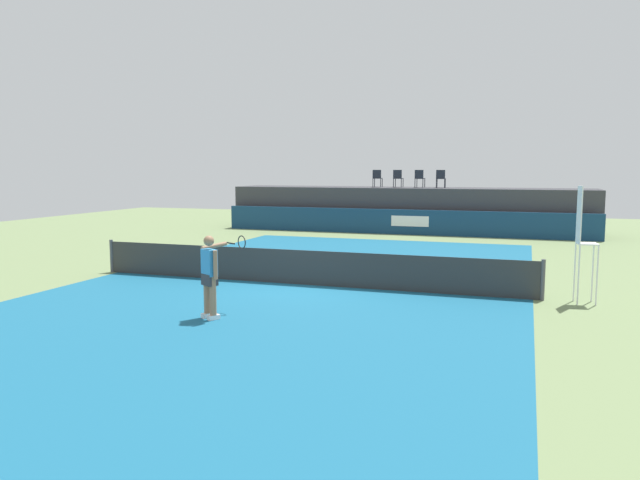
{
  "coord_description": "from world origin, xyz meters",
  "views": [
    {
      "loc": [
        5.79,
        -15.31,
        3.16
      ],
      "look_at": [
        -0.14,
        2.0,
        1.0
      ],
      "focal_mm": 34.1,
      "sensor_mm": 36.0,
      "label": 1
    }
  ],
  "objects_px": {
    "umpire_chair": "(583,236)",
    "tennis_player": "(211,274)",
    "spectator_chair_far_left": "(377,178)",
    "tennis_ball": "(303,283)",
    "spectator_chair_right": "(441,178)",
    "spectator_chair_center": "(420,178)",
    "net_post_far": "(543,280)",
    "net_post_near": "(112,256)",
    "spectator_chair_left": "(398,178)"
  },
  "relations": [
    {
      "from": "spectator_chair_right",
      "to": "tennis_player",
      "type": "distance_m",
      "value": 19.59
    },
    {
      "from": "net_post_near",
      "to": "net_post_far",
      "type": "distance_m",
      "value": 12.4
    },
    {
      "from": "spectator_chair_left",
      "to": "net_post_near",
      "type": "xyz_separation_m",
      "value": [
        -5.7,
        -15.25,
        -2.19
      ]
    },
    {
      "from": "tennis_player",
      "to": "net_post_far",
      "type": "bearing_deg",
      "value": 31.88
    },
    {
      "from": "spectator_chair_far_left",
      "to": "umpire_chair",
      "type": "xyz_separation_m",
      "value": [
        8.63,
        -15.36,
        -1.11
      ]
    },
    {
      "from": "spectator_chair_far_left",
      "to": "tennis_ball",
      "type": "height_order",
      "value": "spectator_chair_far_left"
    },
    {
      "from": "spectator_chair_far_left",
      "to": "tennis_ball",
      "type": "xyz_separation_m",
      "value": [
        1.62,
        -15.29,
        -2.66
      ]
    },
    {
      "from": "spectator_chair_left",
      "to": "spectator_chair_far_left",
      "type": "bearing_deg",
      "value": 175.41
    },
    {
      "from": "spectator_chair_left",
      "to": "spectator_chair_right",
      "type": "bearing_deg",
      "value": -0.09
    },
    {
      "from": "umpire_chair",
      "to": "tennis_ball",
      "type": "height_order",
      "value": "umpire_chair"
    },
    {
      "from": "spectator_chair_far_left",
      "to": "spectator_chair_left",
      "type": "xyz_separation_m",
      "value": [
        1.1,
        -0.09,
        0.0
      ]
    },
    {
      "from": "spectator_chair_far_left",
      "to": "tennis_player",
      "type": "distance_m",
      "value": 19.6
    },
    {
      "from": "spectator_chair_center",
      "to": "tennis_ball",
      "type": "xyz_separation_m",
      "value": [
        -0.58,
        -15.2,
        -2.66
      ]
    },
    {
      "from": "net_post_far",
      "to": "spectator_chair_left",
      "type": "bearing_deg",
      "value": 113.71
    },
    {
      "from": "spectator_chair_right",
      "to": "net_post_near",
      "type": "distance_m",
      "value": 17.29
    },
    {
      "from": "spectator_chair_center",
      "to": "net_post_far",
      "type": "height_order",
      "value": "spectator_chair_center"
    },
    {
      "from": "umpire_chair",
      "to": "net_post_far",
      "type": "height_order",
      "value": "umpire_chair"
    },
    {
      "from": "spectator_chair_far_left",
      "to": "net_post_near",
      "type": "height_order",
      "value": "spectator_chair_far_left"
    },
    {
      "from": "net_post_near",
      "to": "tennis_player",
      "type": "bearing_deg",
      "value": -35.89
    },
    {
      "from": "net_post_near",
      "to": "tennis_player",
      "type": "height_order",
      "value": "tennis_player"
    },
    {
      "from": "spectator_chair_left",
      "to": "tennis_player",
      "type": "xyz_separation_m",
      "value": [
        0.03,
        -19.4,
        -1.73
      ]
    },
    {
      "from": "spectator_chair_far_left",
      "to": "net_post_near",
      "type": "relative_size",
      "value": 0.89
    },
    {
      "from": "spectator_chair_right",
      "to": "spectator_chair_center",
      "type": "bearing_deg",
      "value": 179.61
    },
    {
      "from": "tennis_ball",
      "to": "net_post_near",
      "type": "bearing_deg",
      "value": -179.5
    },
    {
      "from": "umpire_chair",
      "to": "tennis_player",
      "type": "xyz_separation_m",
      "value": [
        -7.5,
        -4.13,
        -0.63
      ]
    },
    {
      "from": "umpire_chair",
      "to": "spectator_chair_center",
      "type": "bearing_deg",
      "value": 112.84
    },
    {
      "from": "umpire_chair",
      "to": "spectator_chair_far_left",
      "type": "bearing_deg",
      "value": 119.32
    },
    {
      "from": "spectator_chair_left",
      "to": "spectator_chair_right",
      "type": "distance_m",
      "value": 2.15
    },
    {
      "from": "tennis_player",
      "to": "tennis_ball",
      "type": "relative_size",
      "value": 26.03
    },
    {
      "from": "umpire_chair",
      "to": "tennis_ball",
      "type": "relative_size",
      "value": 40.59
    },
    {
      "from": "spectator_chair_left",
      "to": "umpire_chair",
      "type": "distance_m",
      "value": 17.06
    },
    {
      "from": "spectator_chair_far_left",
      "to": "tennis_ball",
      "type": "bearing_deg",
      "value": -83.95
    },
    {
      "from": "umpire_chair",
      "to": "net_post_far",
      "type": "relative_size",
      "value": 2.76
    },
    {
      "from": "spectator_chair_far_left",
      "to": "spectator_chair_center",
      "type": "bearing_deg",
      "value": -2.2
    },
    {
      "from": "spectator_chair_far_left",
      "to": "spectator_chair_right",
      "type": "height_order",
      "value": "same"
    },
    {
      "from": "spectator_chair_left",
      "to": "tennis_player",
      "type": "bearing_deg",
      "value": -89.91
    },
    {
      "from": "net_post_near",
      "to": "spectator_chair_far_left",
      "type": "bearing_deg",
      "value": 73.3
    },
    {
      "from": "tennis_player",
      "to": "spectator_chair_center",
      "type": "bearing_deg",
      "value": 86.85
    },
    {
      "from": "spectator_chair_center",
      "to": "spectator_chair_right",
      "type": "distance_m",
      "value": 1.05
    },
    {
      "from": "umpire_chair",
      "to": "net_post_far",
      "type": "distance_m",
      "value": 1.37
    },
    {
      "from": "spectator_chair_far_left",
      "to": "net_post_far",
      "type": "bearing_deg",
      "value": -63.06
    },
    {
      "from": "spectator_chair_right",
      "to": "tennis_ball",
      "type": "xyz_separation_m",
      "value": [
        -1.63,
        -15.2,
        -2.66
      ]
    },
    {
      "from": "spectator_chair_right",
      "to": "net_post_near",
      "type": "xyz_separation_m",
      "value": [
        -7.85,
        -15.25,
        -2.19
      ]
    },
    {
      "from": "net_post_far",
      "to": "tennis_ball",
      "type": "distance_m",
      "value": 6.2
    },
    {
      "from": "spectator_chair_far_left",
      "to": "umpire_chair",
      "type": "bearing_deg",
      "value": -60.68
    },
    {
      "from": "spectator_chair_center",
      "to": "tennis_ball",
      "type": "distance_m",
      "value": 15.44
    },
    {
      "from": "spectator_chair_right",
      "to": "net_post_far",
      "type": "relative_size",
      "value": 0.89
    },
    {
      "from": "spectator_chair_left",
      "to": "tennis_ball",
      "type": "xyz_separation_m",
      "value": [
        0.52,
        -15.2,
        -2.66
      ]
    },
    {
      "from": "umpire_chair",
      "to": "net_post_near",
      "type": "relative_size",
      "value": 2.76
    },
    {
      "from": "spectator_chair_center",
      "to": "net_post_far",
      "type": "distance_m",
      "value": 16.4
    }
  ]
}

